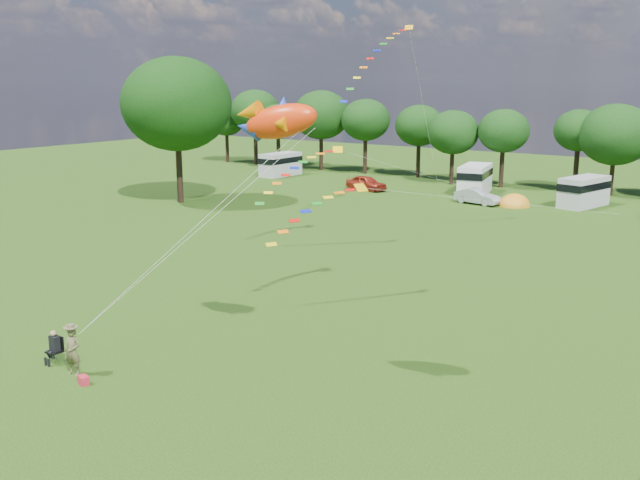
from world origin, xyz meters
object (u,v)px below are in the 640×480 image
Objects in this scene: car_a at (366,183)px; campervan_b at (475,178)px; tent_orange at (514,206)px; fish_kite at (275,121)px; big_tree at (176,104)px; camp_chair at (55,343)px; campervan_c at (584,191)px; campervan_a at (281,164)px; kite_flyer at (72,351)px; car_b at (477,197)px.

car_a is 10.98m from campervan_b.
fish_kite is (5.94, -41.80, 9.73)m from tent_orange.
camp_chair is at bearing -51.38° from big_tree.
car_a is 21.25m from campervan_c.
campervan_a reaches higher than campervan_c.
campervan_a is 24.30m from campervan_b.
big_tree reaches higher than fish_kite.
campervan_c is (31.31, 19.36, -7.57)m from big_tree.
tent_orange is 43.33m from fish_kite.
car_a is at bearing 94.78° from kite_flyer.
campervan_a is 58.71m from kite_flyer.
big_tree reaches higher than campervan_b.
car_b is at bearing 33.17° from big_tree.
big_tree is 20.95m from car_a.
tent_orange is (15.88, -0.29, -0.74)m from car_a.
fish_kite reaches higher than campervan_c.
car_b is 9.40m from campervan_c.
fish_kite is (9.11, -40.85, 9.05)m from car_b.
camp_chair is (13.79, -46.43, 0.07)m from car_a.
big_tree reaches higher than campervan_a.
fish_kite reaches higher than kite_flyer.
car_a is 0.73× the size of campervan_b.
car_b is 27.50m from campervan_a.
car_a reaches higher than camp_chair.
kite_flyer is (-0.49, -46.48, 0.94)m from tent_orange.
campervan_c reaches higher than kite_flyer.
campervan_a reaches higher than car_b.
tent_orange is at bearing 87.96° from camp_chair.
car_b is (23.00, 15.03, -8.32)m from big_tree.
campervan_b reaches higher than car_a.
kite_flyer is at bearing -90.60° from tent_orange.
camp_chair is (-2.09, -46.14, 0.81)m from tent_orange.
car_b is 1.13× the size of fish_kite.
campervan_c reaches higher than tent_orange.
campervan_c is (35.32, -0.78, -0.00)m from campervan_a.
campervan_a is 59.05m from fish_kite.
campervan_c is 6.30m from tent_orange.
camp_chair is at bearing -92.59° from tent_orange.
campervan_c is 45.94m from fish_kite.
campervan_b is 1.78× the size of fish_kite.
tent_orange is (-5.13, -3.38, -1.42)m from campervan_c.
campervan_c reaches higher than car_a.
fish_kite reaches higher than camp_chair.
big_tree is at bearing 131.98° from car_b.
fish_kite is at bearing 22.58° from kite_flyer.
car_a is at bearing 111.33° from campervan_c.
big_tree reaches higher than kite_flyer.
kite_flyer is at bearing -147.88° from campervan_a.
camp_chair is at bearing 154.68° from kite_flyer.
fish_kite is at bearing -166.01° from campervan_c.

